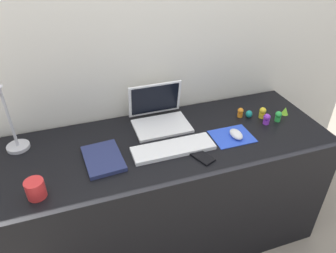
{
  "coord_description": "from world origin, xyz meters",
  "views": [
    {
      "loc": [
        -0.42,
        -1.25,
        1.7
      ],
      "look_at": [
        0.01,
        0.0,
        0.83
      ],
      "focal_mm": 33.85,
      "sensor_mm": 36.0,
      "label": 1
    }
  ],
  "objects_px": {
    "laptop": "(159,114)",
    "toy_figurine_orange": "(240,112)",
    "cell_phone": "(201,156)",
    "toy_figurine_teal": "(249,114)",
    "notebook_pad": "(103,158)",
    "toy_figurine_purple": "(267,119)",
    "keyboard": "(173,148)",
    "toy_figurine_green": "(278,116)",
    "toy_figurine_yellow": "(263,112)",
    "coffee_mug": "(35,189)",
    "toy_figurine_lime": "(285,111)",
    "mouse": "(236,134)",
    "desk_lamp": "(8,121)"
  },
  "relations": [
    {
      "from": "cell_phone",
      "to": "toy_figurine_yellow",
      "type": "bearing_deg",
      "value": 2.79
    },
    {
      "from": "coffee_mug",
      "to": "toy_figurine_lime",
      "type": "xyz_separation_m",
      "value": [
        1.36,
        0.22,
        -0.02
      ]
    },
    {
      "from": "cell_phone",
      "to": "toy_figurine_teal",
      "type": "relative_size",
      "value": 3.01
    },
    {
      "from": "toy_figurine_yellow",
      "to": "toy_figurine_lime",
      "type": "distance_m",
      "value": 0.15
    },
    {
      "from": "toy_figurine_orange",
      "to": "toy_figurine_lime",
      "type": "distance_m",
      "value": 0.27
    },
    {
      "from": "toy_figurine_yellow",
      "to": "notebook_pad",
      "type": "bearing_deg",
      "value": -174.29
    },
    {
      "from": "toy_figurine_yellow",
      "to": "toy_figurine_green",
      "type": "bearing_deg",
      "value": -44.72
    },
    {
      "from": "laptop",
      "to": "toy_figurine_yellow",
      "type": "xyz_separation_m",
      "value": [
        0.58,
        -0.14,
        -0.02
      ]
    },
    {
      "from": "toy_figurine_green",
      "to": "laptop",
      "type": "bearing_deg",
      "value": 162.31
    },
    {
      "from": "coffee_mug",
      "to": "toy_figurine_purple",
      "type": "distance_m",
      "value": 1.22
    },
    {
      "from": "notebook_pad",
      "to": "toy_figurine_green",
      "type": "relative_size",
      "value": 3.93
    },
    {
      "from": "cell_phone",
      "to": "toy_figurine_orange",
      "type": "distance_m",
      "value": 0.45
    },
    {
      "from": "notebook_pad",
      "to": "toy_figurine_lime",
      "type": "relative_size",
      "value": 5.19
    },
    {
      "from": "toy_figurine_purple",
      "to": "toy_figurine_teal",
      "type": "height_order",
      "value": "toy_figurine_purple"
    },
    {
      "from": "notebook_pad",
      "to": "toy_figurine_yellow",
      "type": "bearing_deg",
      "value": 1.79
    },
    {
      "from": "coffee_mug",
      "to": "toy_figurine_purple",
      "type": "xyz_separation_m",
      "value": [
        1.2,
        0.17,
        -0.01
      ]
    },
    {
      "from": "toy_figurine_purple",
      "to": "toy_figurine_lime",
      "type": "bearing_deg",
      "value": 18.03
    },
    {
      "from": "toy_figurine_green",
      "to": "toy_figurine_yellow",
      "type": "bearing_deg",
      "value": 135.28
    },
    {
      "from": "laptop",
      "to": "toy_figurine_yellow",
      "type": "bearing_deg",
      "value": -13.84
    },
    {
      "from": "toy_figurine_purple",
      "to": "toy_figurine_yellow",
      "type": "distance_m",
      "value": 0.07
    },
    {
      "from": "toy_figurine_orange",
      "to": "toy_figurine_green",
      "type": "xyz_separation_m",
      "value": [
        0.18,
        -0.11,
        0.0
      ]
    },
    {
      "from": "desk_lamp",
      "to": "toy_figurine_orange",
      "type": "bearing_deg",
      "value": -2.68
    },
    {
      "from": "coffee_mug",
      "to": "toy_figurine_teal",
      "type": "relative_size",
      "value": 1.91
    },
    {
      "from": "laptop",
      "to": "notebook_pad",
      "type": "distance_m",
      "value": 0.42
    },
    {
      "from": "notebook_pad",
      "to": "toy_figurine_purple",
      "type": "xyz_separation_m",
      "value": [
        0.91,
        0.03,
        0.02
      ]
    },
    {
      "from": "cell_phone",
      "to": "notebook_pad",
      "type": "bearing_deg",
      "value": 141.71
    },
    {
      "from": "keyboard",
      "to": "mouse",
      "type": "distance_m",
      "value": 0.35
    },
    {
      "from": "notebook_pad",
      "to": "toy_figurine_teal",
      "type": "xyz_separation_m",
      "value": [
        0.85,
        0.12,
        0.01
      ]
    },
    {
      "from": "notebook_pad",
      "to": "toy_figurine_purple",
      "type": "distance_m",
      "value": 0.91
    },
    {
      "from": "cell_phone",
      "to": "mouse",
      "type": "bearing_deg",
      "value": -0.95
    },
    {
      "from": "laptop",
      "to": "toy_figurine_green",
      "type": "bearing_deg",
      "value": -17.69
    },
    {
      "from": "laptop",
      "to": "toy_figurine_orange",
      "type": "height_order",
      "value": "laptop"
    },
    {
      "from": "desk_lamp",
      "to": "toy_figurine_teal",
      "type": "height_order",
      "value": "desk_lamp"
    },
    {
      "from": "laptop",
      "to": "toy_figurine_purple",
      "type": "height_order",
      "value": "laptop"
    },
    {
      "from": "desk_lamp",
      "to": "toy_figurine_yellow",
      "type": "distance_m",
      "value": 1.32
    },
    {
      "from": "coffee_mug",
      "to": "toy_figurine_purple",
      "type": "height_order",
      "value": "coffee_mug"
    },
    {
      "from": "notebook_pad",
      "to": "toy_figurine_green",
      "type": "bearing_deg",
      "value": -2.14
    },
    {
      "from": "keyboard",
      "to": "desk_lamp",
      "type": "height_order",
      "value": "desk_lamp"
    },
    {
      "from": "desk_lamp",
      "to": "notebook_pad",
      "type": "height_order",
      "value": "desk_lamp"
    },
    {
      "from": "cell_phone",
      "to": "notebook_pad",
      "type": "distance_m",
      "value": 0.47
    },
    {
      "from": "coffee_mug",
      "to": "cell_phone",
      "type": "bearing_deg",
      "value": 1.21
    },
    {
      "from": "desk_lamp",
      "to": "toy_figurine_green",
      "type": "bearing_deg",
      "value": -6.87
    },
    {
      "from": "toy_figurine_orange",
      "to": "toy_figurine_yellow",
      "type": "distance_m",
      "value": 0.12
    },
    {
      "from": "toy_figurine_orange",
      "to": "notebook_pad",
      "type": "bearing_deg",
      "value": -170.18
    },
    {
      "from": "keyboard",
      "to": "notebook_pad",
      "type": "relative_size",
      "value": 1.71
    },
    {
      "from": "toy_figurine_teal",
      "to": "coffee_mug",
      "type": "bearing_deg",
      "value": -167.1
    },
    {
      "from": "cell_phone",
      "to": "toy_figurine_teal",
      "type": "xyz_separation_m",
      "value": [
        0.4,
        0.25,
        0.02
      ]
    },
    {
      "from": "desk_lamp",
      "to": "toy_figurine_lime",
      "type": "bearing_deg",
      "value": -4.57
    },
    {
      "from": "keyboard",
      "to": "toy_figurine_orange",
      "type": "distance_m",
      "value": 0.5
    },
    {
      "from": "laptop",
      "to": "toy_figurine_purple",
      "type": "distance_m",
      "value": 0.6
    }
  ]
}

